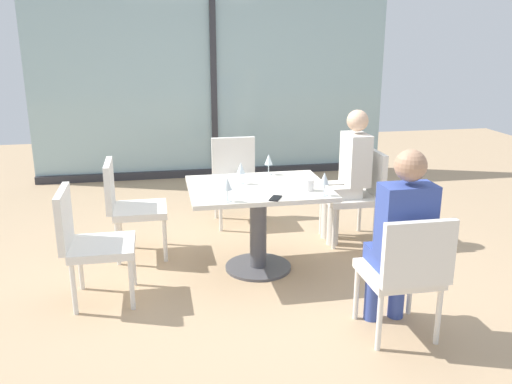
{
  "coord_description": "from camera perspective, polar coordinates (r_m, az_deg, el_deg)",
  "views": [
    {
      "loc": [
        -0.81,
        -4.2,
        1.94
      ],
      "look_at": [
        0.0,
        0.1,
        0.65
      ],
      "focal_mm": 38.18,
      "sensor_mm": 36.0,
      "label": 1
    }
  ],
  "objects": [
    {
      "name": "chair_near_window",
      "position": [
        5.7,
        -2.15,
        1.77
      ],
      "size": [
        0.46,
        0.51,
        0.87
      ],
      "color": "silver",
      "rests_on": "ground_plane"
    },
    {
      "name": "handbag_0",
      "position": [
        4.98,
        14.07,
        -5.27
      ],
      "size": [
        0.31,
        0.18,
        0.28
      ],
      "primitive_type": "cube",
      "rotation": [
        0.0,
        0.0,
        -0.06
      ],
      "color": "#A3704C",
      "rests_on": "ground_plane"
    },
    {
      "name": "wine_glass_2",
      "position": [
        4.47,
        -1.6,
        2.48
      ],
      "size": [
        0.07,
        0.07,
        0.18
      ],
      "color": "silver",
      "rests_on": "dining_table_main"
    },
    {
      "name": "window_wall_backdrop",
      "position": [
        7.47,
        -4.46,
        10.81
      ],
      "size": [
        4.8,
        0.1,
        2.7
      ],
      "color": "#98B7BC",
      "rests_on": "ground_plane"
    },
    {
      "name": "ground_plane",
      "position": [
        4.7,
        0.23,
        -7.97
      ],
      "size": [
        12.0,
        12.0,
        0.0
      ],
      "primitive_type": "plane",
      "color": "tan"
    },
    {
      "name": "chair_far_right",
      "position": [
        5.26,
        10.72,
        0.21
      ],
      "size": [
        0.5,
        0.46,
        0.87
      ],
      "color": "silver",
      "rests_on": "ground_plane"
    },
    {
      "name": "coffee_cup",
      "position": [
        4.33,
        5.59,
        0.73
      ],
      "size": [
        0.08,
        0.08,
        0.09
      ],
      "primitive_type": "cylinder",
      "color": "white",
      "rests_on": "dining_table_main"
    },
    {
      "name": "wine_glass_0",
      "position": [
        4.77,
        1.33,
        3.38
      ],
      "size": [
        0.07,
        0.07,
        0.18
      ],
      "color": "silver",
      "rests_on": "dining_table_main"
    },
    {
      "name": "chair_side_end",
      "position": [
        4.16,
        -17.2,
        -4.65
      ],
      "size": [
        0.5,
        0.46,
        0.87
      ],
      "color": "silver",
      "rests_on": "ground_plane"
    },
    {
      "name": "cell_phone_on_table",
      "position": [
        4.11,
        2.06,
        -0.65
      ],
      "size": [
        0.13,
        0.16,
        0.01
      ],
      "primitive_type": "cube",
      "rotation": [
        0.0,
        0.0,
        -0.47
      ],
      "color": "black",
      "rests_on": "dining_table_main"
    },
    {
      "name": "chair_far_left",
      "position": [
        4.92,
        -13.22,
        -1.08
      ],
      "size": [
        0.5,
        0.46,
        0.87
      ],
      "color": "silver",
      "rests_on": "ground_plane"
    },
    {
      "name": "wine_glass_3",
      "position": [
        4.18,
        7.19,
        1.36
      ],
      "size": [
        0.07,
        0.07,
        0.18
      ],
      "color": "silver",
      "rests_on": "dining_table_main"
    },
    {
      "name": "person_front_right",
      "position": [
        3.62,
        14.92,
        -4.17
      ],
      "size": [
        0.34,
        0.39,
        1.26
      ],
      "color": "#384C9E",
      "rests_on": "ground_plane"
    },
    {
      "name": "wine_glass_1",
      "position": [
        4.01,
        -3.03,
        0.81
      ],
      "size": [
        0.07,
        0.07,
        0.18
      ],
      "color": "silver",
      "rests_on": "dining_table_main"
    },
    {
      "name": "chair_front_right",
      "position": [
        3.61,
        15.41,
        -7.79
      ],
      "size": [
        0.46,
        0.5,
        0.87
      ],
      "color": "silver",
      "rests_on": "ground_plane"
    },
    {
      "name": "dining_table_main",
      "position": [
        4.5,
        0.23,
        -1.78
      ],
      "size": [
        1.13,
        0.89,
        0.73
      ],
      "color": "silver",
      "rests_on": "ground_plane"
    },
    {
      "name": "person_far_right",
      "position": [
        5.17,
        9.71,
        2.32
      ],
      "size": [
        0.39,
        0.34,
        1.26
      ],
      "color": "silver",
      "rests_on": "ground_plane"
    }
  ]
}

